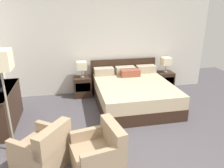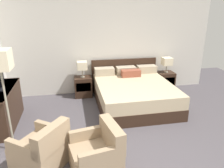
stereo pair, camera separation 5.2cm
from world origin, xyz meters
name	(u,v)px [view 1 (the left image)]	position (x,y,z in m)	size (l,w,h in m)	color
ground_plane	(135,168)	(0.00, 0.00, 0.00)	(9.99, 9.99, 0.00)	#4C474C
wall_back	(100,45)	(0.00, 3.36, 1.35)	(6.31, 0.06, 2.71)	beige
bed	(133,93)	(0.65, 2.28, 0.31)	(1.89, 2.12, 0.95)	#332116
nightstand_left	(83,87)	(-0.56, 3.07, 0.27)	(0.47, 0.40, 0.55)	#332116
nightstand_right	(165,81)	(1.86, 3.07, 0.27)	(0.47, 0.40, 0.55)	#332116
table_lamp_left	(82,66)	(-0.56, 3.07, 0.87)	(0.26, 0.26, 0.43)	gray
table_lamp_right	(166,61)	(1.86, 3.07, 0.87)	(0.26, 0.26, 0.43)	gray
dresser	(3,108)	(-2.29, 1.80, 0.42)	(0.49, 1.43, 0.81)	#332116
armchair_by_window	(43,151)	(-1.38, 0.33, 0.28)	(0.96, 0.96, 0.76)	#9E8466
armchair_companion	(99,155)	(-0.55, 0.08, 0.28)	(0.81, 0.80, 0.76)	#9E8466
floor_lamp	(0,67)	(-1.92, 0.86, 1.51)	(0.34, 0.34, 1.77)	gray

